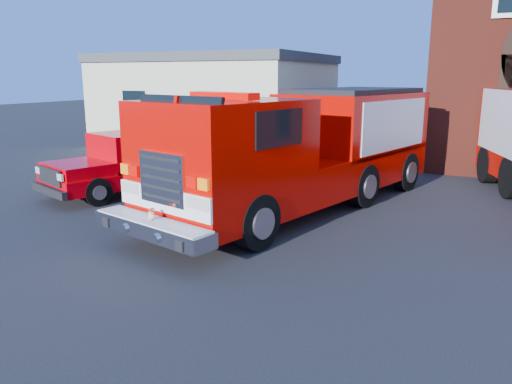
% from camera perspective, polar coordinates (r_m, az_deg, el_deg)
% --- Properties ---
extents(ground, '(100.00, 100.00, 0.00)m').
position_cam_1_polar(ground, '(10.41, 2.89, -5.63)').
color(ground, black).
rests_on(ground, ground).
extents(side_building, '(10.20, 8.20, 4.35)m').
position_cam_1_polar(side_building, '(25.56, -4.40, 10.54)').
color(side_building, beige).
rests_on(side_building, ground).
extents(fire_engine, '(5.10, 10.18, 3.02)m').
position_cam_1_polar(fire_engine, '(12.77, 5.72, 5.07)').
color(fire_engine, black).
rests_on(fire_engine, ground).
extents(pickup_truck, '(3.58, 5.67, 1.75)m').
position_cam_1_polar(pickup_truck, '(15.16, -13.49, 3.21)').
color(pickup_truck, black).
rests_on(pickup_truck, ground).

